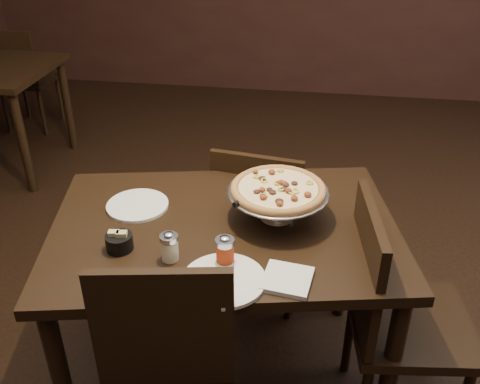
# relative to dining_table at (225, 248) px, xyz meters

# --- Properties ---
(room) EXTENTS (6.04, 7.04, 2.84)m
(room) POSITION_rel_dining_table_xyz_m (0.12, 0.12, 0.72)
(room) COLOR black
(room) RESTS_ON ground
(dining_table) EXTENTS (1.39, 1.07, 0.78)m
(dining_table) POSITION_rel_dining_table_xyz_m (0.00, 0.00, 0.00)
(dining_table) COLOR black
(dining_table) RESTS_ON ground
(pizza_stand) EXTENTS (0.37, 0.37, 0.15)m
(pizza_stand) POSITION_rel_dining_table_xyz_m (0.18, 0.07, 0.23)
(pizza_stand) COLOR silver
(pizza_stand) RESTS_ON dining_table
(parmesan_shaker) EXTENTS (0.06, 0.06, 0.11)m
(parmesan_shaker) POSITION_rel_dining_table_xyz_m (-0.14, -0.22, 0.15)
(parmesan_shaker) COLOR beige
(parmesan_shaker) RESTS_ON dining_table
(pepper_flake_shaker) EXTENTS (0.06, 0.06, 0.11)m
(pepper_flake_shaker) POSITION_rel_dining_table_xyz_m (0.04, -0.22, 0.15)
(pepper_flake_shaker) COLOR maroon
(pepper_flake_shaker) RESTS_ON dining_table
(packet_caddy) EXTENTS (0.09, 0.09, 0.07)m
(packet_caddy) POSITION_rel_dining_table_xyz_m (-0.32, -0.20, 0.13)
(packet_caddy) COLOR black
(packet_caddy) RESTS_ON dining_table
(napkin_stack) EXTENTS (0.17, 0.17, 0.02)m
(napkin_stack) POSITION_rel_dining_table_xyz_m (0.25, -0.28, 0.11)
(napkin_stack) COLOR silver
(napkin_stack) RESTS_ON dining_table
(plate_left) EXTENTS (0.24, 0.24, 0.01)m
(plate_left) POSITION_rel_dining_table_xyz_m (-0.35, 0.07, 0.11)
(plate_left) COLOR white
(plate_left) RESTS_ON dining_table
(plate_near) EXTENTS (0.26, 0.26, 0.01)m
(plate_near) POSITION_rel_dining_table_xyz_m (0.05, -0.31, 0.11)
(plate_near) COLOR white
(plate_near) RESTS_ON dining_table
(serving_spatula) EXTENTS (0.15, 0.15, 0.02)m
(serving_spatula) POSITION_rel_dining_table_xyz_m (0.08, -0.00, 0.22)
(serving_spatula) COLOR silver
(serving_spatula) RESTS_ON pizza_stand
(chair_far) EXTENTS (0.46, 0.46, 0.87)m
(chair_far) POSITION_rel_dining_table_xyz_m (0.08, 0.50, -0.20)
(chair_far) COLOR black
(chair_far) RESTS_ON ground
(chair_side) EXTENTS (0.49, 0.49, 0.94)m
(chair_side) POSITION_rel_dining_table_xyz_m (0.63, -0.06, -0.17)
(chair_side) COLOR black
(chair_side) RESTS_ON ground
(bg_chair_far) EXTENTS (0.40, 0.40, 0.86)m
(bg_chair_far) POSITION_rel_dining_table_xyz_m (-2.10, 2.33, -0.21)
(bg_chair_far) COLOR black
(bg_chair_far) RESTS_ON ground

